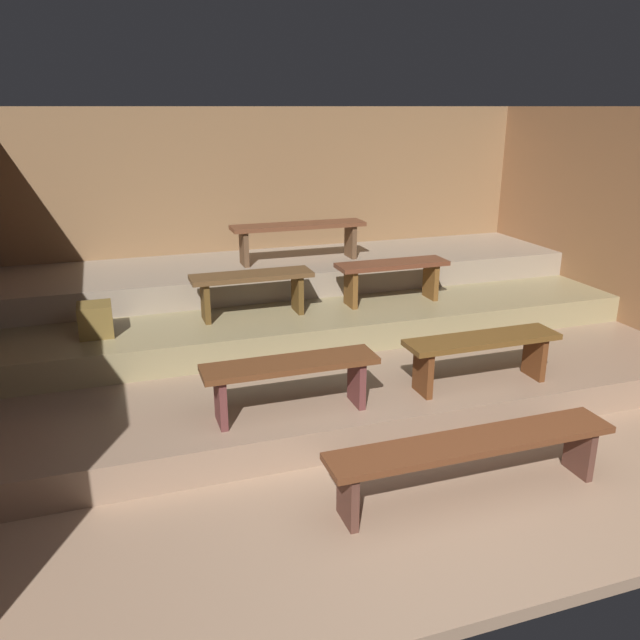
% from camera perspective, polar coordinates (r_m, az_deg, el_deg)
% --- Properties ---
extents(ground, '(6.67, 5.40, 0.08)m').
position_cam_1_polar(ground, '(5.63, 2.63, -6.32)').
color(ground, '#997960').
extents(wall_back, '(6.67, 0.06, 2.32)m').
position_cam_1_polar(wall_back, '(7.41, -3.84, 9.47)').
color(wall_back, brown).
rests_on(wall_back, ground).
extents(wall_right, '(0.06, 5.40, 2.32)m').
position_cam_1_polar(wall_right, '(6.88, 26.65, 6.86)').
color(wall_right, '#8C5E3B').
rests_on(wall_right, ground).
extents(platform_lower, '(5.87, 3.45, 0.26)m').
position_cam_1_polar(platform_lower, '(6.06, 0.68, -2.71)').
color(platform_lower, '#8E725C').
rests_on(platform_lower, ground).
extents(platform_middle, '(5.87, 2.20, 0.26)m').
position_cam_1_polar(platform_middle, '(6.53, -1.12, 1.26)').
color(platform_middle, '#8F815A').
rests_on(platform_middle, platform_lower).
extents(platform_upper, '(5.87, 1.28, 0.26)m').
position_cam_1_polar(platform_upper, '(6.88, -2.29, 4.37)').
color(platform_upper, gray).
rests_on(platform_upper, platform_middle).
extents(bench_floor_center, '(1.88, 0.31, 0.40)m').
position_cam_1_polar(bench_floor_center, '(4.10, 13.47, -11.21)').
color(bench_floor_center, brown).
rests_on(bench_floor_center, ground).
extents(bench_lower_left, '(1.23, 0.31, 0.40)m').
position_cam_1_polar(bench_lower_left, '(4.45, -2.65, -4.79)').
color(bench_lower_left, '#583119').
rests_on(bench_lower_left, platform_lower).
extents(bench_lower_right, '(1.23, 0.31, 0.40)m').
position_cam_1_polar(bench_lower_right, '(5.05, 14.24, -2.45)').
color(bench_lower_right, brown).
rests_on(bench_lower_right, platform_lower).
extents(bench_middle_left, '(1.09, 0.31, 0.40)m').
position_cam_1_polar(bench_middle_left, '(5.75, -6.09, 3.21)').
color(bench_middle_left, brown).
rests_on(bench_middle_left, platform_middle).
extents(bench_middle_right, '(1.09, 0.31, 0.40)m').
position_cam_1_polar(bench_middle_right, '(6.18, 6.44, 4.28)').
color(bench_middle_right, brown).
rests_on(bench_middle_right, platform_middle).
extents(bench_upper_center, '(1.41, 0.31, 0.40)m').
position_cam_1_polar(bench_upper_center, '(6.72, -1.93, 7.88)').
color(bench_upper_center, brown).
rests_on(bench_upper_center, platform_upper).
extents(wooden_crate_middle, '(0.27, 0.27, 0.27)m').
position_cam_1_polar(wooden_crate_middle, '(5.59, -19.40, 0.02)').
color(wooden_crate_middle, brown).
rests_on(wooden_crate_middle, platform_middle).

